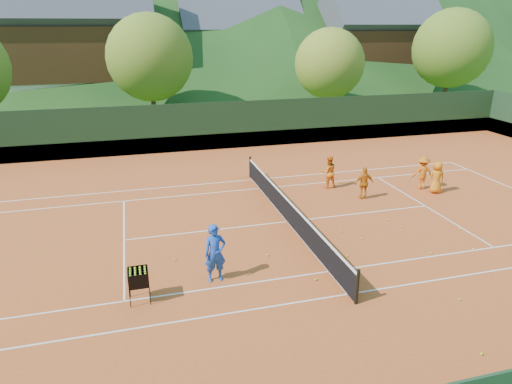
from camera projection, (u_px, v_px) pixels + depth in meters
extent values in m
plane|color=#2C5219|center=(288.00, 222.00, 18.47)|extent=(400.00, 400.00, 0.00)
cube|color=#B0481C|center=(288.00, 222.00, 18.46)|extent=(40.00, 24.00, 0.02)
imported|color=#1B47B4|center=(215.00, 253.00, 13.94)|extent=(0.71, 0.50, 1.87)
imported|color=orange|center=(328.00, 172.00, 22.05)|extent=(0.79, 0.63, 1.59)
imported|color=orange|center=(364.00, 183.00, 20.64)|extent=(0.91, 0.45, 1.49)
imported|color=orange|center=(437.00, 177.00, 21.37)|extent=(0.82, 0.61, 1.52)
imported|color=#CC6012|center=(422.00, 173.00, 21.89)|extent=(1.15, 0.81, 1.61)
sphere|color=#AAD423|center=(401.00, 226.00, 17.94)|extent=(0.07, 0.07, 0.07)
sphere|color=#AAD423|center=(482.00, 354.00, 11.01)|extent=(0.07, 0.07, 0.07)
sphere|color=#AAD423|center=(268.00, 255.00, 15.71)|extent=(0.07, 0.07, 0.07)
sphere|color=#AAD423|center=(431.00, 253.00, 15.85)|extent=(0.07, 0.07, 0.07)
sphere|color=#AAD423|center=(299.00, 233.00, 17.37)|extent=(0.07, 0.07, 0.07)
sphere|color=#AAD423|center=(131.00, 277.00, 14.33)|extent=(0.07, 0.07, 0.07)
sphere|color=#AAD423|center=(175.00, 260.00, 15.39)|extent=(0.07, 0.07, 0.07)
sphere|color=#AAD423|center=(347.00, 256.00, 15.64)|extent=(0.07, 0.07, 0.07)
sphere|color=#AAD423|center=(459.00, 299.00, 13.18)|extent=(0.07, 0.07, 0.07)
sphere|color=#AAD423|center=(387.00, 220.00, 18.56)|extent=(0.07, 0.07, 0.07)
sphere|color=#AAD423|center=(362.00, 239.00, 16.93)|extent=(0.07, 0.07, 0.07)
sphere|color=#AAD423|center=(460.00, 229.00, 17.71)|extent=(0.07, 0.07, 0.07)
sphere|color=#AAD423|center=(473.00, 249.00, 16.13)|extent=(0.07, 0.07, 0.07)
sphere|color=#AAD423|center=(341.00, 232.00, 17.48)|extent=(0.07, 0.07, 0.07)
sphere|color=#AAD423|center=(316.00, 279.00, 14.21)|extent=(0.07, 0.07, 0.07)
cube|color=silver|center=(348.00, 294.00, 13.50)|extent=(23.77, 0.06, 0.00)
cube|color=white|center=(253.00, 180.00, 23.42)|extent=(23.77, 0.06, 0.00)
cube|color=silver|center=(329.00, 271.00, 14.74)|extent=(23.77, 0.06, 0.00)
cube|color=white|center=(260.00, 188.00, 22.18)|extent=(23.77, 0.06, 0.00)
cube|color=white|center=(124.00, 240.00, 16.87)|extent=(0.06, 8.23, 0.00)
cube|color=silver|center=(425.00, 206.00, 20.05)|extent=(0.06, 8.23, 0.00)
cube|color=white|center=(288.00, 222.00, 18.46)|extent=(12.80, 0.06, 0.00)
cube|color=white|center=(288.00, 222.00, 18.46)|extent=(0.06, 10.97, 0.00)
cube|color=black|center=(288.00, 211.00, 18.31)|extent=(0.03, 11.97, 0.90)
cube|color=white|center=(288.00, 200.00, 18.14)|extent=(0.05, 11.97, 0.06)
cylinder|color=black|center=(357.00, 287.00, 12.86)|extent=(0.10, 0.10, 1.10)
cylinder|color=black|center=(250.00, 167.00, 23.69)|extent=(0.10, 0.10, 1.10)
cube|color=black|center=(226.00, 125.00, 28.80)|extent=(40.00, 0.05, 3.00)
cube|color=#185423|center=(226.00, 141.00, 29.15)|extent=(40.40, 0.05, 1.00)
cylinder|color=black|center=(130.00, 299.00, 12.78)|extent=(0.02, 0.02, 0.55)
cylinder|color=black|center=(150.00, 296.00, 12.91)|extent=(0.02, 0.02, 0.55)
cylinder|color=black|center=(130.00, 289.00, 13.27)|extent=(0.02, 0.02, 0.55)
cylinder|color=black|center=(149.00, 286.00, 13.41)|extent=(0.02, 0.02, 0.55)
cube|color=black|center=(139.00, 284.00, 13.00)|extent=(0.55, 0.55, 0.02)
cube|color=black|center=(139.00, 282.00, 12.67)|extent=(0.55, 0.02, 0.45)
cube|color=black|center=(138.00, 272.00, 13.17)|extent=(0.55, 0.02, 0.45)
cube|color=black|center=(128.00, 279.00, 12.85)|extent=(0.02, 0.55, 0.45)
cube|color=black|center=(148.00, 276.00, 12.99)|extent=(0.02, 0.55, 0.45)
sphere|color=#CCE526|center=(130.00, 276.00, 12.62)|extent=(0.07, 0.07, 0.07)
sphere|color=#CCE526|center=(130.00, 273.00, 12.74)|extent=(0.07, 0.07, 0.07)
sphere|color=#CCE526|center=(130.00, 271.00, 12.87)|extent=(0.07, 0.07, 0.07)
sphere|color=#CCE526|center=(130.00, 269.00, 12.99)|extent=(0.07, 0.07, 0.07)
sphere|color=#CCE526|center=(135.00, 275.00, 12.65)|extent=(0.07, 0.07, 0.07)
sphere|color=#CCE526|center=(135.00, 273.00, 12.78)|extent=(0.07, 0.07, 0.07)
sphere|color=#CCE526|center=(135.00, 270.00, 12.90)|extent=(0.07, 0.07, 0.07)
sphere|color=#CCE526|center=(135.00, 268.00, 13.02)|extent=(0.07, 0.07, 0.07)
sphere|color=#CCE526|center=(140.00, 275.00, 12.69)|extent=(0.07, 0.07, 0.07)
sphere|color=#CCE526|center=(140.00, 272.00, 12.81)|extent=(0.07, 0.07, 0.07)
sphere|color=#CCE526|center=(140.00, 270.00, 12.93)|extent=(0.07, 0.07, 0.07)
sphere|color=#CCE526|center=(140.00, 267.00, 13.06)|extent=(0.07, 0.07, 0.07)
sphere|color=#CCE526|center=(145.00, 274.00, 12.72)|extent=(0.07, 0.07, 0.07)
sphere|color=#CCE526|center=(145.00, 271.00, 12.84)|extent=(0.07, 0.07, 0.07)
sphere|color=#CCE526|center=(145.00, 269.00, 12.97)|extent=(0.07, 0.07, 0.07)
sphere|color=#CCE526|center=(145.00, 267.00, 13.09)|extent=(0.07, 0.07, 0.07)
cube|color=beige|center=(82.00, 93.00, 42.64)|extent=(12.00, 9.00, 2.88)
cube|color=#361F0E|center=(77.00, 52.00, 41.36)|extent=(12.24, 9.18, 4.48)
cube|color=#3C3B43|center=(72.00, 19.00, 40.38)|extent=(13.80, 9.93, 9.93)
cube|color=beige|center=(239.00, 85.00, 50.28)|extent=(11.00, 8.00, 2.52)
cube|color=#39210F|center=(238.00, 54.00, 49.17)|extent=(11.22, 8.16, 3.92)
cube|color=#42424A|center=(238.00, 29.00, 48.28)|extent=(12.65, 8.82, 8.82)
cube|color=beige|center=(371.00, 84.00, 50.10)|extent=(10.00, 8.00, 2.70)
cube|color=#361C0E|center=(374.00, 51.00, 48.91)|extent=(10.20, 8.16, 4.20)
cube|color=#43424A|center=(376.00, 24.00, 47.97)|extent=(11.50, 8.82, 8.82)
cylinder|color=#422C1A|center=(154.00, 108.00, 35.08)|extent=(0.36, 0.36, 2.88)
sphere|color=#486E1D|center=(150.00, 58.00, 33.77)|extent=(6.40, 6.40, 6.40)
cylinder|color=#412B1A|center=(327.00, 105.00, 37.70)|extent=(0.36, 0.36, 2.52)
sphere|color=#597A20|center=(330.00, 64.00, 36.56)|extent=(5.60, 5.60, 5.60)
cylinder|color=#422B1A|center=(445.00, 94.00, 41.49)|extent=(0.36, 0.36, 3.06)
sphere|color=#416A1C|center=(451.00, 48.00, 40.11)|extent=(6.80, 6.80, 6.80)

